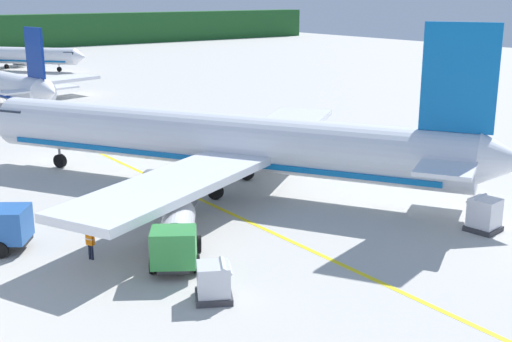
# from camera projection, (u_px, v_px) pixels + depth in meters

# --- Properties ---
(ground) EXTENTS (240.00, 320.00, 0.20)m
(ground) POSITION_uv_depth(u_px,v_px,m) (153.00, 122.00, 71.95)
(ground) COLOR #B7B5AD
(airliner_foreground) EXTENTS (31.94, 37.65, 11.90)m
(airliner_foreground) POSITION_uv_depth(u_px,v_px,m) (220.00, 142.00, 46.46)
(airliner_foreground) COLOR silver
(airliner_foreground) RESTS_ON ground
(airliner_far_taxiway) EXTENTS (23.59, 26.02, 9.20)m
(airliner_far_taxiway) POSITION_uv_depth(u_px,v_px,m) (3.00, 55.00, 118.44)
(airliner_far_taxiway) COLOR white
(airliner_far_taxiway) RESTS_ON ground
(service_truck_baggage) EXTENTS (4.96, 6.09, 2.40)m
(service_truck_baggage) POSITION_uv_depth(u_px,v_px,m) (176.00, 235.00, 34.18)
(service_truck_baggage) COLOR #338C3F
(service_truck_baggage) RESTS_ON ground
(cargo_container_near) EXTENTS (1.93, 1.93, 2.10)m
(cargo_container_near) POSITION_uv_depth(u_px,v_px,m) (484.00, 215.00, 38.51)
(cargo_container_near) COLOR #333338
(cargo_container_near) RESTS_ON ground
(cargo_container_mid) EXTENTS (2.27, 2.27, 1.83)m
(cargo_container_mid) POSITION_uv_depth(u_px,v_px,m) (214.00, 282.00, 29.88)
(cargo_container_mid) COLOR #333338
(cargo_container_mid) RESTS_ON ground
(crew_loader_left) EXTENTS (0.39, 0.58, 1.65)m
(crew_loader_left) POSITION_uv_depth(u_px,v_px,m) (90.00, 242.00, 34.36)
(crew_loader_left) COLOR #191E33
(crew_loader_left) RESTS_ON ground
(apron_guide_line) EXTENTS (0.30, 60.00, 0.01)m
(apron_guide_line) POSITION_uv_depth(u_px,v_px,m) (225.00, 211.00, 42.33)
(apron_guide_line) COLOR yellow
(apron_guide_line) RESTS_ON ground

